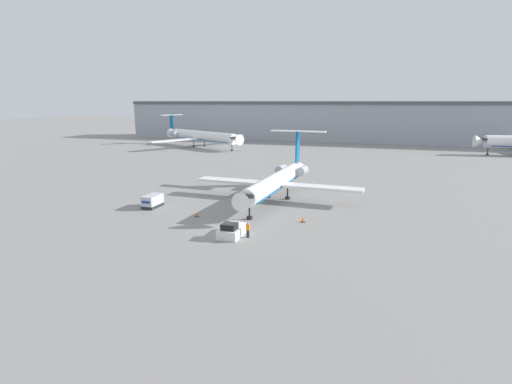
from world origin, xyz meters
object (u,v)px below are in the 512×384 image
airplane_main (277,180)px  traffic_cone_right (303,219)px  pushback_tug (232,230)px  airplane_parked_far_left (201,136)px  worker_near_tug (248,229)px  traffic_cone_left (196,214)px  luggage_cart (152,201)px

airplane_main → traffic_cone_right: (6.61, -11.11, -2.79)m
airplane_main → pushback_tug: airplane_main is taller
pushback_tug → airplane_parked_far_left: 95.44m
pushback_tug → worker_near_tug: bearing=-1.2°
worker_near_tug → traffic_cone_left: worker_near_tug is taller
worker_near_tug → traffic_cone_left: 11.29m
airplane_main → pushback_tug: bearing=-90.7°
airplane_main → pushback_tug: size_ratio=6.44×
luggage_cart → worker_near_tug: 19.96m
worker_near_tug → airplane_parked_far_left: 96.41m
airplane_main → traffic_cone_right: 13.22m
luggage_cart → pushback_tug: bearing=-27.4°
traffic_cone_left → pushback_tug: bearing=-37.6°
luggage_cart → traffic_cone_right: (22.98, -0.45, -0.59)m
worker_near_tug → pushback_tug: bearing=178.8°
worker_near_tug → airplane_parked_far_left: size_ratio=0.05×
traffic_cone_left → airplane_parked_far_left: airplane_parked_far_left is taller
traffic_cone_left → traffic_cone_right: (14.48, 2.05, 0.03)m
traffic_cone_left → luggage_cart: bearing=163.7°
airplane_main → traffic_cone_left: 15.59m
pushback_tug → luggage_cart: 18.17m
airplane_main → airplane_parked_far_left: size_ratio=0.77×
pushback_tug → traffic_cone_right: size_ratio=6.06×
pushback_tug → worker_near_tug: (1.97, -0.04, 0.34)m
pushback_tug → worker_near_tug: size_ratio=2.41×
airplane_main → luggage_cart: 19.66m
airplane_parked_far_left → pushback_tug: bearing=-62.0°
pushback_tug → traffic_cone_left: 9.63m
airplane_main → traffic_cone_right: size_ratio=39.03×
traffic_cone_left → traffic_cone_right: 14.62m
airplane_main → worker_near_tug: bearing=-84.8°
luggage_cart → airplane_parked_far_left: airplane_parked_far_left is taller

